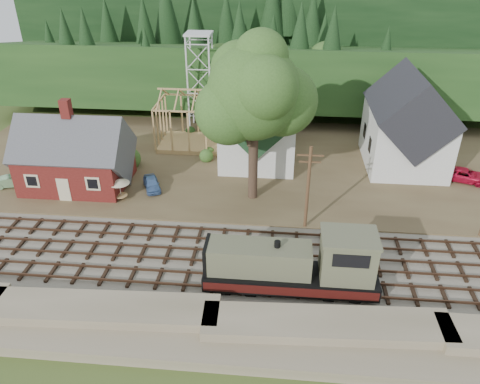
# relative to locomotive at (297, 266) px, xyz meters

# --- Properties ---
(ground) EXTENTS (140.00, 140.00, 0.00)m
(ground) POSITION_rel_locomotive_xyz_m (-6.13, 3.00, -2.17)
(ground) COLOR #384C1E
(ground) RESTS_ON ground
(embankment) EXTENTS (64.00, 5.00, 1.60)m
(embankment) POSITION_rel_locomotive_xyz_m (-6.13, -5.50, -2.17)
(embankment) COLOR #7F7259
(embankment) RESTS_ON ground
(railroad_bed) EXTENTS (64.00, 11.00, 0.16)m
(railroad_bed) POSITION_rel_locomotive_xyz_m (-6.13, 3.00, -2.09)
(railroad_bed) COLOR #726B5B
(railroad_bed) RESTS_ON ground
(village_flat) EXTENTS (64.00, 26.00, 0.30)m
(village_flat) POSITION_rel_locomotive_xyz_m (-6.13, 21.00, -2.02)
(village_flat) COLOR brown
(village_flat) RESTS_ON ground
(hillside) EXTENTS (70.00, 28.96, 12.74)m
(hillside) POSITION_rel_locomotive_xyz_m (-6.13, 45.00, -2.17)
(hillside) COLOR #1E3F19
(hillside) RESTS_ON ground
(ridge) EXTENTS (80.00, 20.00, 12.00)m
(ridge) POSITION_rel_locomotive_xyz_m (-6.13, 61.00, -2.17)
(ridge) COLOR black
(ridge) RESTS_ON ground
(depot) EXTENTS (10.80, 7.41, 9.00)m
(depot) POSITION_rel_locomotive_xyz_m (-22.13, 14.00, 1.04)
(depot) COLOR #551513
(depot) RESTS_ON village_flat
(church) EXTENTS (8.40, 15.17, 13.00)m
(church) POSITION_rel_locomotive_xyz_m (-4.13, 22.68, 3.01)
(church) COLOR silver
(church) RESTS_ON village_flat
(farmhouse) EXTENTS (8.40, 10.80, 10.60)m
(farmhouse) POSITION_rel_locomotive_xyz_m (11.87, 22.00, 2.69)
(farmhouse) COLOR silver
(farmhouse) RESTS_ON village_flat
(timber_frame) EXTENTS (8.20, 6.20, 6.99)m
(timber_frame) POSITION_rel_locomotive_xyz_m (-12.13, 25.00, 1.09)
(timber_frame) COLOR tan
(timber_frame) RESTS_ON village_flat
(lattice_tower) EXTENTS (3.20, 3.20, 12.12)m
(lattice_tower) POSITION_rel_locomotive_xyz_m (-12.13, 31.00, 7.86)
(lattice_tower) COLOR silver
(lattice_tower) RESTS_ON village_flat
(big_tree) EXTENTS (10.90, 8.40, 14.70)m
(big_tree) POSITION_rel_locomotive_xyz_m (-3.97, 13.08, 8.04)
(big_tree) COLOR #38281E
(big_tree) RESTS_ON village_flat
(telegraph_pole_near) EXTENTS (2.20, 0.28, 8.00)m
(telegraph_pole_near) POSITION_rel_locomotive_xyz_m (0.87, 8.20, 2.07)
(telegraph_pole_near) COLOR #4C331E
(telegraph_pole_near) RESTS_ON ground
(locomotive) EXTENTS (12.34, 3.08, 4.93)m
(locomotive) POSITION_rel_locomotive_xyz_m (0.00, 0.00, 0.00)
(locomotive) COLOR black
(locomotive) RESTS_ON railroad_bed
(car_blue) EXTENTS (2.74, 3.83, 1.21)m
(car_blue) POSITION_rel_locomotive_xyz_m (-14.39, 13.60, -1.27)
(car_blue) COLOR #5075AD
(car_blue) RESTS_ON village_flat
(car_green) EXTENTS (3.67, 2.29, 1.14)m
(car_green) POSITION_rel_locomotive_xyz_m (-28.74, 12.79, -1.30)
(car_green) COLOR #76A774
(car_green) RESTS_ON village_flat
(car_red) EXTENTS (5.17, 3.59, 1.31)m
(car_red) POSITION_rel_locomotive_xyz_m (17.68, 18.43, -1.22)
(car_red) COLOR red
(car_red) RESTS_ON village_flat
(patio_set) EXTENTS (1.96, 1.96, 2.19)m
(patio_set) POSITION_rel_locomotive_xyz_m (-16.86, 11.31, -0.01)
(patio_set) COLOR silver
(patio_set) RESTS_ON village_flat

